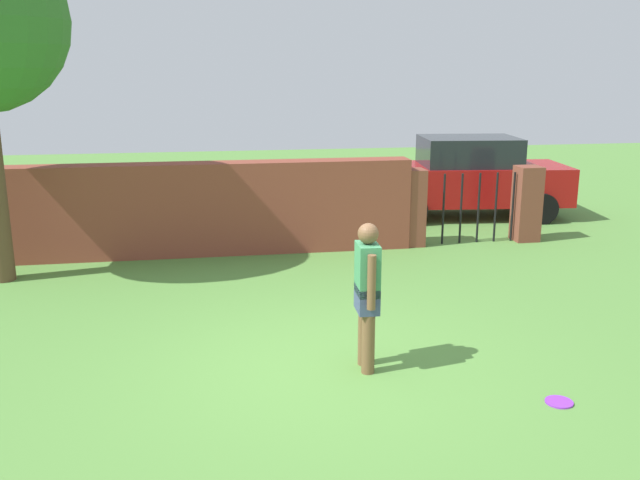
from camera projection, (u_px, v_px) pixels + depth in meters
name	position (u px, v px, depth m)	size (l,w,h in m)	color
ground_plane	(327.00, 367.00, 7.59)	(40.00, 40.00, 0.00)	#568C3D
brick_wall	(191.00, 209.00, 11.91)	(7.67, 0.50, 1.60)	brown
person	(367.00, 290.00, 7.34)	(0.23, 0.54, 1.62)	brown
fence_gate	(470.00, 206.00, 12.74)	(2.66, 0.44, 1.40)	brown
car	(467.00, 177.00, 14.97)	(4.35, 2.25, 1.72)	#A51111
frisbee_purple	(559.00, 402.00, 6.78)	(0.27, 0.27, 0.02)	purple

